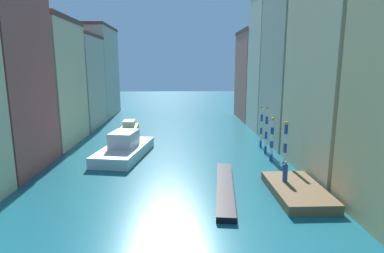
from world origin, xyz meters
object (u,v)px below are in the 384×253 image
at_px(mooring_pole_3, 261,126).
at_px(gondola_black, 225,187).
at_px(mooring_pole_0, 285,146).
at_px(person_on_dock, 285,172).
at_px(vaporetto_white, 124,148).
at_px(waterfront_dock, 297,191).
at_px(mooring_pole_1, 272,139).
at_px(mooring_pole_2, 266,130).
at_px(motorboat_0, 129,127).

relative_size(mooring_pole_3, gondola_black, 0.46).
xyz_separation_m(mooring_pole_0, mooring_pole_3, (0.02, 8.18, 0.16)).
distance_m(person_on_dock, vaporetto_white, 16.50).
height_order(waterfront_dock, person_on_dock, person_on_dock).
relative_size(waterfront_dock, gondola_black, 0.63).
xyz_separation_m(waterfront_dock, mooring_pole_1, (0.50, 8.21, 1.89)).
bearing_deg(vaporetto_white, waterfront_dock, -36.32).
bearing_deg(waterfront_dock, mooring_pole_3, 86.47).
bearing_deg(mooring_pole_2, person_on_dock, -97.14).
bearing_deg(mooring_pole_0, mooring_pole_1, 96.06).
height_order(mooring_pole_1, mooring_pole_3, mooring_pole_3).
distance_m(person_on_dock, mooring_pole_1, 7.32).
height_order(mooring_pole_1, motorboat_0, mooring_pole_1).
distance_m(mooring_pole_1, mooring_pole_3, 5.26).
bearing_deg(mooring_pole_2, mooring_pole_3, 86.08).
bearing_deg(gondola_black, mooring_pole_1, 51.89).
relative_size(mooring_pole_0, gondola_black, 0.43).
distance_m(mooring_pole_0, motorboat_0, 24.23).
bearing_deg(mooring_pole_3, vaporetto_white, -168.44).
relative_size(waterfront_dock, mooring_pole_1, 1.51).
relative_size(waterfront_dock, mooring_pole_0, 1.47).
height_order(waterfront_dock, vaporetto_white, vaporetto_white).
height_order(mooring_pole_2, motorboat_0, mooring_pole_2).
xyz_separation_m(mooring_pole_3, gondola_black, (-5.89, -12.34, -2.23)).
bearing_deg(mooring_pole_3, mooring_pole_1, -93.59).
relative_size(mooring_pole_3, motorboat_0, 0.89).
bearing_deg(motorboat_0, vaporetto_white, -83.16).
xyz_separation_m(waterfront_dock, motorboat_0, (-15.65, 22.97, 0.24)).
bearing_deg(waterfront_dock, gondola_black, 167.54).
distance_m(waterfront_dock, vaporetto_white, 17.56).
distance_m(mooring_pole_2, mooring_pole_3, 2.69).
height_order(waterfront_dock, gondola_black, waterfront_dock).
relative_size(mooring_pole_1, motorboat_0, 0.80).
bearing_deg(motorboat_0, waterfront_dock, -55.74).
relative_size(mooring_pole_0, mooring_pole_2, 0.88).
distance_m(gondola_black, motorboat_0, 24.29).
distance_m(mooring_pole_2, motorboat_0, 20.45).
bearing_deg(mooring_pole_0, person_on_dock, -108.06).
distance_m(waterfront_dock, mooring_pole_3, 13.65).
bearing_deg(mooring_pole_3, gondola_black, -115.52).
bearing_deg(person_on_dock, mooring_pole_3, 83.55).
height_order(person_on_dock, mooring_pole_0, mooring_pole_0).
height_order(mooring_pole_1, vaporetto_white, mooring_pole_1).
distance_m(vaporetto_white, gondola_black, 13.00).
distance_m(vaporetto_white, motorboat_0, 12.67).
bearing_deg(mooring_pole_1, mooring_pole_0, -83.94).
height_order(mooring_pole_0, mooring_pole_2, mooring_pole_2).
distance_m(person_on_dock, gondola_black, 4.64).
xyz_separation_m(mooring_pole_2, motorboat_0, (-16.30, 12.20, -2.01)).
bearing_deg(motorboat_0, mooring_pole_0, -47.07).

